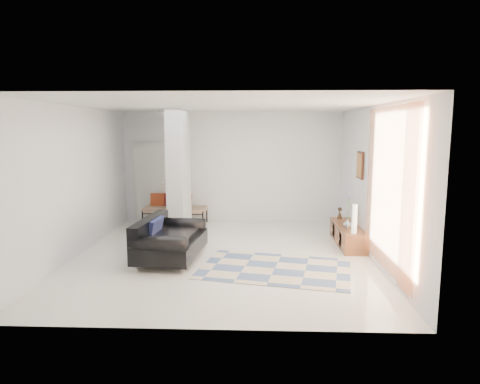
{
  "coord_description": "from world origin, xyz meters",
  "views": [
    {
      "loc": [
        0.62,
        -7.81,
        2.39
      ],
      "look_at": [
        0.3,
        0.6,
        1.13
      ],
      "focal_mm": 32.0,
      "sensor_mm": 36.0,
      "label": 1
    }
  ],
  "objects": [
    {
      "name": "cylinder_lamp",
      "position": [
        2.5,
        0.26,
        0.68
      ],
      "size": [
        0.1,
        0.1,
        0.56
      ],
      "primitive_type": "cylinder",
      "color": "silver",
      "rests_on": "media_console"
    },
    {
      "name": "curtain",
      "position": [
        2.67,
        -1.15,
        1.45
      ],
      "size": [
        0.0,
        2.55,
        2.55
      ],
      "primitive_type": "plane",
      "rotation": [
        1.57,
        0.0,
        1.57
      ],
      "color": "#FD8042",
      "rests_on": "wall_right"
    },
    {
      "name": "loveseat",
      "position": [
        -1.0,
        -0.23,
        0.35
      ],
      "size": [
        1.16,
        1.81,
        0.76
      ],
      "rotation": [
        0.0,
        0.0,
        -0.09
      ],
      "color": "silver",
      "rests_on": "floor"
    },
    {
      "name": "ceiling",
      "position": [
        0.0,
        0.0,
        2.8
      ],
      "size": [
        6.0,
        6.0,
        0.0
      ],
      "primitive_type": "plane",
      "rotation": [
        3.14,
        0.0,
        0.0
      ],
      "color": "white",
      "rests_on": "wall_back"
    },
    {
      "name": "area_rug",
      "position": [
        0.95,
        -0.74,
        0.01
      ],
      "size": [
        2.8,
        2.15,
        0.01
      ],
      "primitive_type": "cube",
      "rotation": [
        0.0,
        0.0,
        -0.2
      ],
      "color": "beige",
      "rests_on": "floor"
    },
    {
      "name": "bronze_figurine",
      "position": [
        2.47,
        1.55,
        0.53
      ],
      "size": [
        0.14,
        0.14,
        0.25
      ],
      "primitive_type": null,
      "rotation": [
        0.0,
        0.0,
        0.07
      ],
      "color": "#312316",
      "rests_on": "media_console"
    },
    {
      "name": "daybed",
      "position": [
        -1.43,
        2.63,
        0.43
      ],
      "size": [
        1.55,
        0.71,
        0.77
      ],
      "rotation": [
        0.0,
        0.0,
        -0.04
      ],
      "color": "black",
      "rests_on": "floor"
    },
    {
      "name": "wall_left",
      "position": [
        -2.75,
        0.0,
        1.4
      ],
      "size": [
        0.0,
        6.0,
        6.0
      ],
      "primitive_type": "plane",
      "rotation": [
        1.57,
        0.0,
        1.57
      ],
      "color": "silver",
      "rests_on": "ground"
    },
    {
      "name": "floor",
      "position": [
        0.0,
        0.0,
        0.0
      ],
      "size": [
        6.0,
        6.0,
        0.0
      ],
      "primitive_type": "plane",
      "color": "silver",
      "rests_on": "ground"
    },
    {
      "name": "wall_back",
      "position": [
        0.0,
        3.0,
        1.4
      ],
      "size": [
        6.0,
        0.0,
        6.0
      ],
      "primitive_type": "plane",
      "rotation": [
        1.57,
        0.0,
        0.0
      ],
      "color": "silver",
      "rests_on": "ground"
    },
    {
      "name": "hallway_door",
      "position": [
        -2.1,
        2.96,
        1.02
      ],
      "size": [
        0.85,
        0.06,
        2.04
      ],
      "primitive_type": "cube",
      "color": "silver",
      "rests_on": "floor"
    },
    {
      "name": "partition_column",
      "position": [
        -1.1,
        1.6,
        1.4
      ],
      "size": [
        0.35,
        1.2,
        2.8
      ],
      "primitive_type": "cube",
      "color": "#B5BBBD",
      "rests_on": "floor"
    },
    {
      "name": "wall_right",
      "position": [
        2.75,
        0.0,
        1.4
      ],
      "size": [
        0.0,
        6.0,
        6.0
      ],
      "primitive_type": "plane",
      "rotation": [
        1.57,
        0.0,
        -1.57
      ],
      "color": "silver",
      "rests_on": "ground"
    },
    {
      "name": "wall_front",
      "position": [
        0.0,
        -3.0,
        1.4
      ],
      "size": [
        6.0,
        0.0,
        6.0
      ],
      "primitive_type": "plane",
      "rotation": [
        -1.57,
        0.0,
        0.0
      ],
      "color": "silver",
      "rests_on": "ground"
    },
    {
      "name": "vase",
      "position": [
        2.47,
        0.71,
        0.49
      ],
      "size": [
        0.17,
        0.17,
        0.18
      ],
      "primitive_type": "imported",
      "rotation": [
        0.0,
        0.0,
        -0.03
      ],
      "color": "silver",
      "rests_on": "media_console"
    },
    {
      "name": "wall_art",
      "position": [
        2.72,
        0.9,
        1.65
      ],
      "size": [
        0.04,
        0.45,
        0.55
      ],
      "primitive_type": "cube",
      "color": "#36190E",
      "rests_on": "wall_right"
    },
    {
      "name": "media_console",
      "position": [
        2.52,
        0.9,
        0.21
      ],
      "size": [
        0.45,
        1.7,
        0.8
      ],
      "color": "brown",
      "rests_on": "floor"
    }
  ]
}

